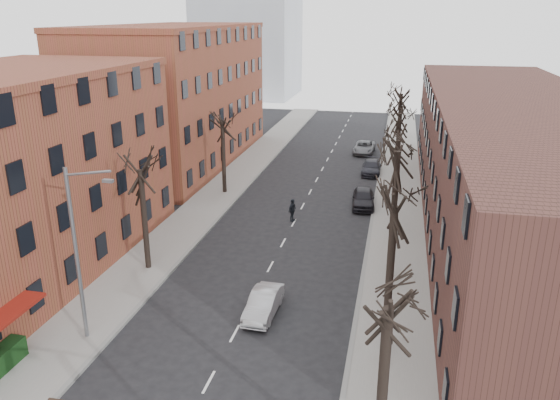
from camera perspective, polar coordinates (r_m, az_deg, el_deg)
The scene contains 17 objects.
sidewalk_left at distance 51.23m, azimuth -5.87°, elevation 1.18°, with size 4.00×90.00×0.15m, color gray.
sidewalk_right at distance 48.84m, azimuth 12.28°, elevation -0.07°, with size 4.00×90.00×0.15m, color gray.
building_left_far at distance 60.68m, azimuth -10.75°, elevation 10.47°, with size 12.00×28.00×14.00m, color brown.
building_right at distance 43.48m, azimuth 23.25°, elevation 3.23°, with size 12.00×50.00×10.00m, color #482822.
tree_right_b at distance 28.07m, azimuth 10.82°, elevation -15.34°, with size 5.20×5.20×10.80m, color black, non-canonical shape.
tree_right_c at distance 34.99m, azimuth 11.31°, elevation -8.01°, with size 5.20×5.20×11.60m, color black, non-canonical shape.
tree_right_d at distance 42.29m, azimuth 11.61°, elevation -3.16°, with size 5.20×5.20×10.00m, color black, non-canonical shape.
tree_right_e at distance 49.81m, azimuth 11.83°, elevation 0.25°, with size 5.20×5.20×10.80m, color black, non-canonical shape.
tree_right_f at distance 57.46m, azimuth 11.99°, elevation 2.76°, with size 5.20×5.20×11.60m, color black, non-canonical shape.
tree_left_a at distance 36.48m, azimuth -13.55°, elevation -7.02°, with size 5.20×5.20×9.50m, color black, non-canonical shape.
tree_left_b at distance 50.23m, azimuth -5.79°, elevation 0.73°, with size 5.20×5.20×9.50m, color black, non-canonical shape.
streetlight at distance 27.88m, azimuth -20.29°, elevation -4.74°, with size 2.45×0.22×9.03m.
silver_sedan at distance 30.25m, azimuth -1.74°, elevation -10.75°, with size 1.41×4.05×1.33m, color #A9ABB0.
parked_car_near at distance 46.79m, azimuth 8.70°, elevation 0.22°, with size 1.85×4.59×1.56m, color black.
parked_car_mid at distance 56.67m, azimuth 9.52°, elevation 3.39°, with size 1.86×4.58×1.33m, color #21222A.
parked_car_far at distance 64.97m, azimuth 8.79°, elevation 5.45°, with size 2.27×4.92×1.37m, color slate.
pedestrian_crossing at distance 43.00m, azimuth 1.29°, elevation -1.07°, with size 1.07×0.45×1.83m, color black.
Camera 1 is at (7.49, -11.28, 15.68)m, focal length 35.00 mm.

